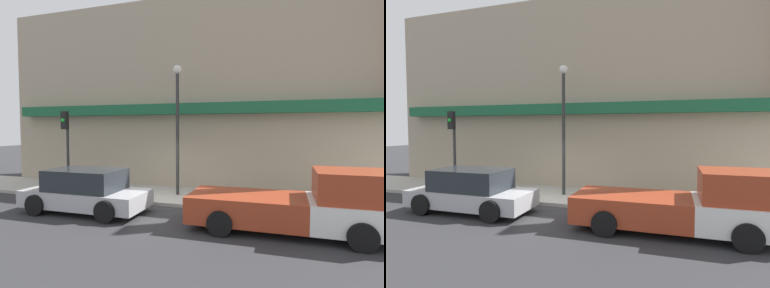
# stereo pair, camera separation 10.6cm
# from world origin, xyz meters

# --- Properties ---
(ground_plane) EXTENTS (80.00, 80.00, 0.00)m
(ground_plane) POSITION_xyz_m (0.00, 0.00, 0.00)
(ground_plane) COLOR #2D2D30
(sidewalk) EXTENTS (36.00, 3.19, 0.14)m
(sidewalk) POSITION_xyz_m (0.00, 1.60, 0.07)
(sidewalk) COLOR #ADA89E
(sidewalk) RESTS_ON ground
(building) EXTENTS (19.80, 3.80, 11.37)m
(building) POSITION_xyz_m (0.02, 4.67, 4.63)
(building) COLOR tan
(building) RESTS_ON ground
(pickup_truck) EXTENTS (5.67, 2.18, 1.84)m
(pickup_truck) POSITION_xyz_m (5.28, -1.47, 0.81)
(pickup_truck) COLOR white
(pickup_truck) RESTS_ON ground
(parked_car) EXTENTS (4.44, 2.04, 1.53)m
(parked_car) POSITION_xyz_m (-1.95, -1.47, 0.75)
(parked_car) COLOR #ADADB2
(parked_car) RESTS_ON ground
(fire_hydrant) EXTENTS (0.19, 0.19, 0.71)m
(fire_hydrant) POSITION_xyz_m (-2.68, 0.91, 0.49)
(fire_hydrant) COLOR #196633
(fire_hydrant) RESTS_ON sidewalk
(street_lamp) EXTENTS (0.36, 0.36, 5.50)m
(street_lamp) POSITION_xyz_m (0.43, 1.54, 3.58)
(street_lamp) COLOR #2D2D2D
(street_lamp) RESTS_ON sidewalk
(traffic_light) EXTENTS (0.28, 0.42, 3.60)m
(traffic_light) POSITION_xyz_m (-4.62, 0.74, 2.62)
(traffic_light) COLOR #2D2D2D
(traffic_light) RESTS_ON sidewalk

